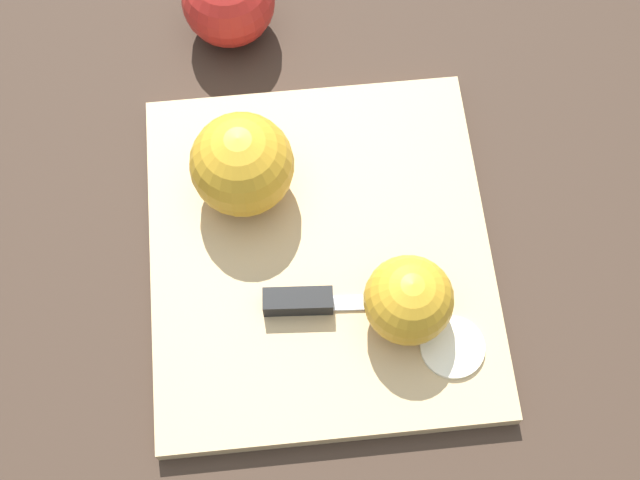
{
  "coord_description": "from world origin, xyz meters",
  "views": [
    {
      "loc": [
        0.29,
        -0.04,
        0.72
      ],
      "look_at": [
        0.0,
        0.0,
        0.04
      ],
      "focal_mm": 50.0,
      "sensor_mm": 36.0,
      "label": 1
    }
  ],
  "objects": [
    {
      "name": "apple_half_left",
      "position": [
        -0.07,
        -0.06,
        0.06
      ],
      "size": [
        0.09,
        0.09,
        0.09
      ],
      "rotation": [
        0.0,
        0.0,
        2.39
      ],
      "color": "gold",
      "rests_on": "cutting_board"
    },
    {
      "name": "knife",
      "position": [
        0.05,
        -0.01,
        0.03
      ],
      "size": [
        0.03,
        0.14,
        0.02
      ],
      "rotation": [
        0.0,
        0.0,
        1.48
      ],
      "color": "silver",
      "rests_on": "cutting_board"
    },
    {
      "name": "apple_half_right",
      "position": [
        0.07,
        0.06,
        0.05
      ],
      "size": [
        0.07,
        0.07,
        0.07
      ],
      "rotation": [
        0.0,
        0.0,
        1.03
      ],
      "color": "gold",
      "rests_on": "cutting_board"
    },
    {
      "name": "ground_plane",
      "position": [
        0.0,
        0.0,
        0.0
      ],
      "size": [
        4.0,
        4.0,
        0.0
      ],
      "primitive_type": "plane",
      "color": "#38281E"
    },
    {
      "name": "apple_slice",
      "position": [
        0.1,
        0.1,
        0.02
      ],
      "size": [
        0.05,
        0.05,
        0.0
      ],
      "color": "#EFE5C6",
      "rests_on": "cutting_board"
    },
    {
      "name": "cutting_board",
      "position": [
        0.0,
        0.0,
        0.01
      ],
      "size": [
        0.33,
        0.3,
        0.02
      ],
      "color": "tan",
      "rests_on": "ground_plane"
    },
    {
      "name": "apple_whole",
      "position": [
        -0.25,
        -0.06,
        0.04
      ],
      "size": [
        0.09,
        0.09,
        0.1
      ],
      "color": "red",
      "rests_on": "ground_plane"
    }
  ]
}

